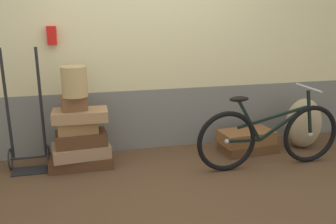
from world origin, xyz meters
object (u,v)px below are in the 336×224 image
object	(u,v)px
suitcase_0	(81,161)
suitcase_2	(81,138)
suitcase_3	(78,126)
burlap_sack	(303,123)
suitcase_5	(74,103)
wicker_basket	(74,82)
suitcase_7	(246,137)
suitcase_6	(248,147)
suitcase_4	(80,115)
bicycle	(269,136)
luggage_trolley	(28,139)
suitcase_1	(81,150)

from	to	relation	value
suitcase_0	suitcase_2	bearing A→B (deg)	-42.45
suitcase_3	burlap_sack	xyz separation A→B (m)	(2.78, -0.04, -0.16)
suitcase_5	wicker_basket	bearing A→B (deg)	-36.36
suitcase_7	burlap_sack	xyz separation A→B (m)	(0.77, -0.03, 0.13)
suitcase_7	burlap_sack	bearing A→B (deg)	-7.32
suitcase_7	suitcase_6	bearing A→B (deg)	-6.55
suitcase_2	suitcase_7	distance (m)	1.98
suitcase_2	suitcase_4	bearing A→B (deg)	-41.39
suitcase_3	wicker_basket	world-z (taller)	wicker_basket
suitcase_0	suitcase_5	bearing A→B (deg)	-152.25
wicker_basket	burlap_sack	bearing A→B (deg)	-0.56
suitcase_6	bicycle	size ratio (longest dim) A/B	0.39
suitcase_3	suitcase_6	bearing A→B (deg)	-3.41
wicker_basket	suitcase_3	bearing A→B (deg)	78.23
suitcase_5	bicycle	world-z (taller)	bicycle
suitcase_6	luggage_trolley	size ratio (longest dim) A/B	0.50
suitcase_0	suitcase_4	bearing A→B (deg)	-41.39
luggage_trolley	burlap_sack	size ratio (longest dim) A/B	2.10
wicker_basket	luggage_trolley	bearing A→B (deg)	168.72
suitcase_0	luggage_trolley	bearing A→B (deg)	173.10
suitcase_2	bicycle	world-z (taller)	bicycle
suitcase_4	bicycle	distance (m)	2.09
suitcase_5	bicycle	size ratio (longest dim) A/B	0.16
wicker_basket	bicycle	distance (m)	2.20
suitcase_1	wicker_basket	bearing A→B (deg)	-138.23
suitcase_3	suitcase_1	bearing A→B (deg)	20.66
suitcase_1	suitcase_7	xyz separation A→B (m)	(1.99, -0.02, -0.00)
suitcase_4	bicycle	world-z (taller)	bicycle
suitcase_2	luggage_trolley	size ratio (longest dim) A/B	0.41
suitcase_4	burlap_sack	size ratio (longest dim) A/B	0.92
suitcase_2	bicycle	bearing A→B (deg)	-16.63
suitcase_6	suitcase_0	bearing A→B (deg)	175.55
suitcase_3	luggage_trolley	bearing A→B (deg)	167.50
suitcase_3	suitcase_7	world-z (taller)	suitcase_3
suitcase_0	suitcase_2	world-z (taller)	suitcase_2
suitcase_5	luggage_trolley	world-z (taller)	luggage_trolley
suitcase_5	wicker_basket	size ratio (longest dim) A/B	0.83
suitcase_2	suitcase_7	bearing A→B (deg)	-3.42
suitcase_0	suitcase_5	xyz separation A→B (m)	(-0.04, -0.02, 0.68)
suitcase_4	wicker_basket	size ratio (longest dim) A/B	1.84
suitcase_6	bicycle	xyz separation A→B (m)	(0.00, -0.47, 0.30)
suitcase_1	suitcase_6	distance (m)	2.03
suitcase_1	suitcase_5	xyz separation A→B (m)	(-0.04, -0.01, 0.54)
burlap_sack	suitcase_3	bearing A→B (deg)	179.12
suitcase_4	suitcase_6	bearing A→B (deg)	1.77
suitcase_7	luggage_trolley	xyz separation A→B (m)	(-2.55, 0.11, 0.15)
suitcase_1	bicycle	bearing A→B (deg)	-19.89
suitcase_0	suitcase_6	size ratio (longest dim) A/B	1.04
bicycle	wicker_basket	bearing A→B (deg)	166.95
suitcase_2	suitcase_5	distance (m)	0.41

